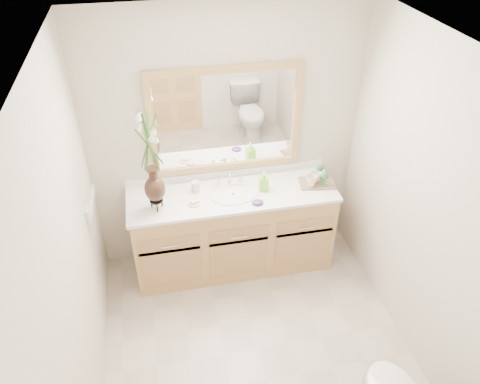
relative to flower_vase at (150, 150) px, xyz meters
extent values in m
plane|color=#BFB3A3|center=(0.66, -0.93, -1.39)|extent=(2.60, 2.60, 0.00)
cube|color=white|center=(0.66, -0.93, 1.01)|extent=(2.40, 2.60, 0.02)
cube|color=beige|center=(0.66, 0.37, -0.19)|extent=(2.40, 0.02, 2.40)
cube|color=beige|center=(-0.54, -0.93, -0.19)|extent=(0.02, 2.60, 2.40)
cube|color=beige|center=(1.86, -0.93, -0.19)|extent=(0.02, 2.60, 2.40)
cube|color=tan|center=(0.66, 0.08, -0.99)|extent=(1.80, 0.55, 0.80)
cube|color=white|center=(0.66, 0.08, -0.58)|extent=(1.84, 0.57, 0.03)
ellipsoid|color=white|center=(0.66, 0.06, -0.62)|extent=(0.38, 0.30, 0.12)
cylinder|color=silver|center=(0.66, 0.24, -0.51)|extent=(0.02, 0.02, 0.11)
cylinder|color=silver|center=(0.56, 0.24, -0.52)|extent=(0.02, 0.02, 0.08)
cylinder|color=silver|center=(0.76, 0.24, -0.52)|extent=(0.02, 0.02, 0.08)
cube|color=white|center=(0.66, 0.35, 0.01)|extent=(1.20, 0.01, 0.85)
cube|color=tan|center=(0.66, 0.34, 0.47)|extent=(1.32, 0.04, 0.06)
cube|color=tan|center=(0.66, 0.34, -0.44)|extent=(1.32, 0.04, 0.06)
cube|color=tan|center=(0.03, 0.34, 0.01)|extent=(0.06, 0.04, 0.85)
cube|color=tan|center=(1.29, 0.34, 0.01)|extent=(0.06, 0.04, 0.85)
cube|color=white|center=(-0.53, -0.17, -0.41)|extent=(0.02, 0.12, 0.12)
cylinder|color=black|center=(0.00, 0.00, -0.48)|extent=(0.11, 0.11, 0.01)
ellipsoid|color=black|center=(0.00, 0.00, -0.36)|extent=(0.17, 0.17, 0.22)
cylinder|color=black|center=(0.00, 0.00, -0.22)|extent=(0.07, 0.07, 0.10)
cylinder|color=#4C7A33|center=(0.00, 0.00, 0.04)|extent=(0.06, 0.06, 0.40)
cylinder|color=beige|center=(0.35, 0.18, -0.51)|extent=(0.07, 0.07, 0.10)
cylinder|color=beige|center=(0.31, 0.00, -0.56)|extent=(0.11, 0.11, 0.01)
cube|color=beige|center=(0.31, 0.00, -0.54)|extent=(0.08, 0.07, 0.02)
imported|color=#74DD34|center=(0.94, 0.09, -0.48)|extent=(0.08, 0.08, 0.16)
ellipsoid|color=#57297C|center=(0.84, -0.11, -0.54)|extent=(0.12, 0.11, 0.03)
cube|color=brown|center=(1.43, 0.07, -0.55)|extent=(0.34, 0.25, 0.02)
imported|color=beige|center=(1.36, 0.04, -0.49)|extent=(0.14, 0.13, 0.11)
imported|color=beige|center=(1.43, 0.10, -0.50)|extent=(0.11, 0.10, 0.09)
cylinder|color=#236B37|center=(1.48, 0.02, -0.54)|extent=(0.06, 0.06, 0.01)
cylinder|color=#236B37|center=(1.48, 0.02, -0.50)|extent=(0.01, 0.01, 0.09)
ellipsoid|color=#236B37|center=(1.48, 0.02, -0.44)|extent=(0.06, 0.06, 0.08)
cylinder|color=#236B37|center=(1.48, 0.15, -0.54)|extent=(0.06, 0.06, 0.01)
cylinder|color=#236B37|center=(1.48, 0.15, -0.50)|extent=(0.01, 0.01, 0.09)
ellipsoid|color=#236B37|center=(1.48, 0.15, -0.44)|extent=(0.06, 0.06, 0.07)
camera|label=1|loc=(0.05, -3.20, 1.83)|focal=35.00mm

